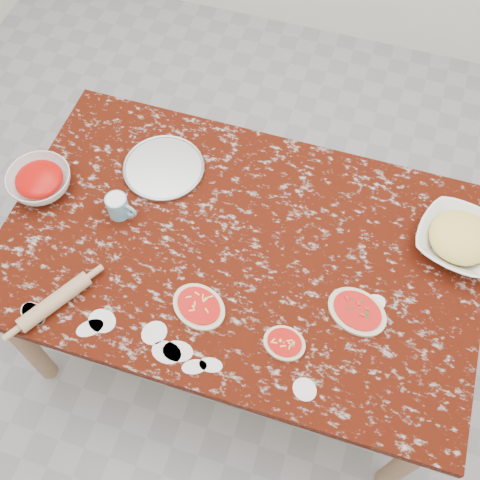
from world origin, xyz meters
The scene contains 10 objects.
ground centered at (0.00, 0.00, 0.00)m, with size 4.00×4.00×0.00m, color gray.
worktable centered at (0.00, 0.00, 0.67)m, with size 1.60×1.00×0.75m.
pizza_tray centered at (-0.36, 0.23, 0.76)m, with size 0.29×0.29×0.01m, color #B2B2B7.
sauce_bowl centered at (-0.74, 0.02, 0.78)m, with size 0.22×0.22×0.07m, color white.
cheese_bowl centered at (0.69, 0.22, 0.78)m, with size 0.28×0.28×0.07m, color white.
flour_mug centered at (-0.43, 0.01, 0.79)m, with size 0.11×0.07×0.09m.
pizza_left centered at (-0.06, -0.25, 0.76)m, with size 0.22×0.20×0.02m.
pizza_mid centered at (0.23, -0.28, 0.76)m, with size 0.14×0.12×0.02m.
pizza_right centered at (0.42, -0.11, 0.76)m, with size 0.23×0.20×0.02m.
rolling_pin centered at (-0.49, -0.37, 0.78)m, with size 0.05×0.05×0.25m, color tan.
Camera 1 is at (0.29, -0.93, 2.47)m, focal length 44.44 mm.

